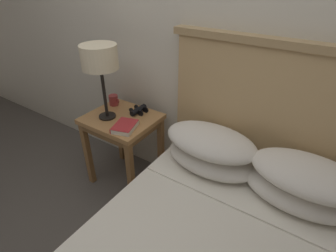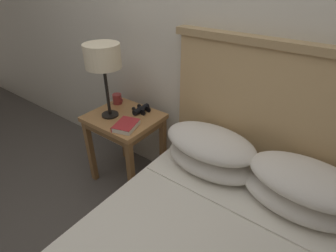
% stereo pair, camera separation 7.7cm
% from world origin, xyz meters
% --- Properties ---
extents(wall_back, '(8.00, 0.06, 2.60)m').
position_xyz_m(wall_back, '(0.00, 0.98, 1.30)').
color(wall_back, beige).
rests_on(wall_back, ground_plane).
extents(nightstand, '(0.53, 0.46, 0.63)m').
position_xyz_m(nightstand, '(-0.49, 0.66, 0.53)').
color(nightstand, '#AD7A47').
rests_on(nightstand, ground_plane).
extents(table_lamp, '(0.25, 0.25, 0.55)m').
position_xyz_m(table_lamp, '(-0.58, 0.61, 1.09)').
color(table_lamp, black).
rests_on(table_lamp, nightstand).
extents(book_on_nightstand, '(0.19, 0.22, 0.04)m').
position_xyz_m(book_on_nightstand, '(-0.35, 0.55, 0.65)').
color(book_on_nightstand, silver).
rests_on(book_on_nightstand, nightstand).
extents(binoculars_pair, '(0.14, 0.16, 0.05)m').
position_xyz_m(binoculars_pair, '(-0.43, 0.79, 0.65)').
color(binoculars_pair, black).
rests_on(binoculars_pair, nightstand).
extents(coffee_mug, '(0.10, 0.08, 0.08)m').
position_xyz_m(coffee_mug, '(-0.69, 0.79, 0.67)').
color(coffee_mug, '#993333').
rests_on(coffee_mug, nightstand).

